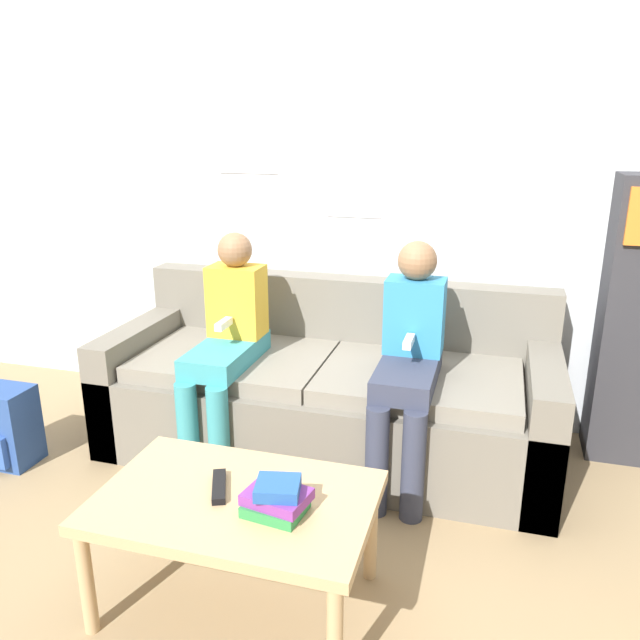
{
  "coord_description": "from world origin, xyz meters",
  "views": [
    {
      "loc": [
        0.7,
        -2.04,
        1.46
      ],
      "look_at": [
        0.0,
        0.38,
        0.67
      ],
      "focal_mm": 35.0,
      "sensor_mm": 36.0,
      "label": 1
    }
  ],
  "objects_px": {
    "person_left": "(226,340)",
    "backpack": "(2,426)",
    "couch": "(328,395)",
    "person_right": "(409,357)",
    "tv_remote": "(219,486)",
    "coffee_table": "(235,509)"
  },
  "relations": [
    {
      "from": "couch",
      "to": "person_left",
      "type": "height_order",
      "value": "person_left"
    },
    {
      "from": "coffee_table",
      "to": "person_right",
      "type": "relative_size",
      "value": 0.83
    },
    {
      "from": "person_left",
      "to": "backpack",
      "type": "distance_m",
      "value": 1.08
    },
    {
      "from": "person_left",
      "to": "backpack",
      "type": "bearing_deg",
      "value": -159.89
    },
    {
      "from": "person_left",
      "to": "tv_remote",
      "type": "relative_size",
      "value": 5.88
    },
    {
      "from": "couch",
      "to": "person_left",
      "type": "distance_m",
      "value": 0.54
    },
    {
      "from": "coffee_table",
      "to": "person_right",
      "type": "distance_m",
      "value": 0.97
    },
    {
      "from": "coffee_table",
      "to": "backpack",
      "type": "relative_size",
      "value": 2.34
    },
    {
      "from": "person_left",
      "to": "person_right",
      "type": "relative_size",
      "value": 1.0
    },
    {
      "from": "couch",
      "to": "person_left",
      "type": "xyz_separation_m",
      "value": [
        -0.41,
        -0.19,
        0.3
      ]
    },
    {
      "from": "coffee_table",
      "to": "tv_remote",
      "type": "height_order",
      "value": "tv_remote"
    },
    {
      "from": "person_left",
      "to": "person_right",
      "type": "height_order",
      "value": "person_right"
    },
    {
      "from": "coffee_table",
      "to": "tv_remote",
      "type": "distance_m",
      "value": 0.08
    },
    {
      "from": "person_right",
      "to": "tv_remote",
      "type": "bearing_deg",
      "value": -118.21
    },
    {
      "from": "person_left",
      "to": "tv_remote",
      "type": "distance_m",
      "value": 0.92
    },
    {
      "from": "couch",
      "to": "person_right",
      "type": "xyz_separation_m",
      "value": [
        0.39,
        -0.19,
        0.3
      ]
    },
    {
      "from": "person_right",
      "to": "backpack",
      "type": "relative_size",
      "value": 2.83
    },
    {
      "from": "person_right",
      "to": "backpack",
      "type": "bearing_deg",
      "value": -168.71
    },
    {
      "from": "coffee_table",
      "to": "person_left",
      "type": "distance_m",
      "value": 0.98
    },
    {
      "from": "tv_remote",
      "to": "person_left",
      "type": "bearing_deg",
      "value": 88.71
    },
    {
      "from": "tv_remote",
      "to": "backpack",
      "type": "bearing_deg",
      "value": 135.44
    },
    {
      "from": "coffee_table",
      "to": "person_left",
      "type": "relative_size",
      "value": 0.83
    }
  ]
}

